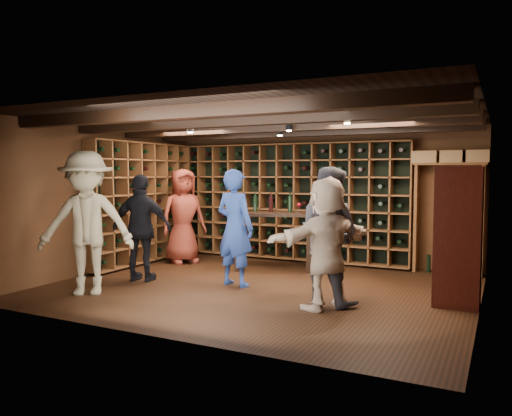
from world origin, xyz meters
The scene contains 13 objects.
ground centered at (0.00, 0.00, 0.00)m, with size 6.00×6.00×0.00m, color black.
room_shell centered at (0.00, 0.05, 2.42)m, with size 6.00×6.00×6.00m.
wine_rack_back centered at (-0.52, 2.33, 1.15)m, with size 4.65×0.30×2.20m.
wine_rack_left centered at (-2.83, 0.82, 1.15)m, with size 0.30×2.65×2.20m.
crate_shelf centered at (2.41, 2.32, 1.57)m, with size 1.20×0.32×2.07m.
display_cabinet centered at (2.71, 0.20, 0.86)m, with size 0.55×0.50×1.75m.
man_blue_shirt centered at (-0.38, -0.05, 0.88)m, with size 0.64×0.42×1.75m, color navy.
man_grey_suit centered at (1.20, -0.41, 0.89)m, with size 0.86×0.67×1.78m, color black.
guest_red_floral centered at (-2.19, 1.20, 0.89)m, with size 0.87×0.57×1.78m, color maroon.
guest_woman_black centered at (-1.84, -0.43, 0.84)m, with size 0.99×0.41×1.68m, color black.
guest_khaki centered at (-1.97, -1.44, 1.00)m, with size 1.29×0.74×2.00m, color #7E7557.
guest_beige centered at (1.26, -0.66, 0.83)m, with size 1.54×0.49×1.66m, color tan.
tasting_table centered at (-0.39, 1.37, 0.88)m, with size 1.49×1.08×1.29m.
Camera 1 is at (3.22, -6.57, 1.70)m, focal length 35.00 mm.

